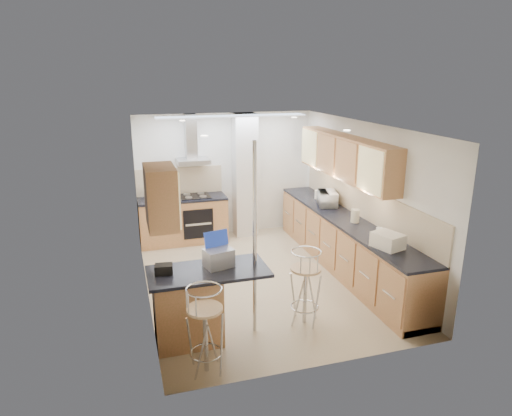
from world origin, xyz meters
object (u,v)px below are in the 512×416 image
object	(u,v)px
bread_bin	(388,241)
bar_stool_near	(205,330)
laptop	(219,258)
microwave	(328,199)
bar_stool_end	(305,287)

from	to	relation	value
bread_bin	bar_stool_near	bearing A→B (deg)	177.67
bread_bin	laptop	bearing A→B (deg)	162.89
microwave	bar_stool_end	xyz separation A→B (m)	(-1.35, -2.22, -0.53)
microwave	bread_bin	xyz separation A→B (m)	(-0.10, -2.15, -0.03)
laptop	bread_bin	distance (m)	2.39
bar_stool_end	bread_bin	distance (m)	1.34
bar_stool_end	bread_bin	xyz separation A→B (m)	(1.25, 0.07, 0.50)
microwave	laptop	bearing A→B (deg)	146.73
bar_stool_near	bar_stool_end	world-z (taller)	bar_stool_end
microwave	bread_bin	bearing A→B (deg)	-166.74
bar_stool_end	bread_bin	size ratio (longest dim) A/B	2.66
microwave	bar_stool_end	bearing A→B (deg)	164.66
microwave	bar_stool_near	distance (m)	4.05
bar_stool_near	bread_bin	xyz separation A→B (m)	(2.71, 0.72, 0.50)
bar_stool_near	bread_bin	bearing A→B (deg)	-3.58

